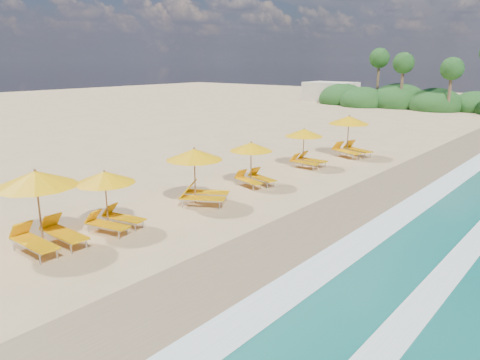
# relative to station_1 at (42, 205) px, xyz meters

# --- Properties ---
(ground) EXTENTS (160.00, 160.00, 0.00)m
(ground) POSITION_rel_station_1_xyz_m (2.21, 7.28, -1.48)
(ground) COLOR tan
(ground) RESTS_ON ground
(wet_sand) EXTENTS (4.00, 160.00, 0.01)m
(wet_sand) POSITION_rel_station_1_xyz_m (6.21, 7.28, -1.47)
(wet_sand) COLOR #8D7654
(wet_sand) RESTS_ON ground
(surf_foam) EXTENTS (4.00, 160.00, 0.01)m
(surf_foam) POSITION_rel_station_1_xyz_m (8.91, 7.28, -1.45)
(surf_foam) COLOR white
(surf_foam) RESTS_ON ground
(station_1) EXTENTS (2.83, 2.60, 2.64)m
(station_1) POSITION_rel_station_1_xyz_m (0.00, 0.00, 0.00)
(station_1) COLOR olive
(station_1) RESTS_ON ground
(station_2) EXTENTS (2.67, 2.56, 2.20)m
(station_2) POSITION_rel_station_1_xyz_m (0.19, 2.41, -0.24)
(station_2) COLOR olive
(station_2) RESTS_ON ground
(station_3) EXTENTS (3.29, 3.29, 2.44)m
(station_3) POSITION_rel_station_1_xyz_m (0.47, 6.68, -0.11)
(station_3) COLOR olive
(station_3) RESTS_ON ground
(station_4) EXTENTS (2.69, 2.61, 2.16)m
(station_4) POSITION_rel_station_1_xyz_m (0.39, 10.49, -0.27)
(station_4) COLOR olive
(station_4) RESTS_ON ground
(station_5) EXTENTS (2.42, 2.23, 2.23)m
(station_5) POSITION_rel_station_1_xyz_m (0.25, 15.61, -0.23)
(station_5) COLOR olive
(station_5) RESTS_ON ground
(station_6) EXTENTS (3.35, 3.29, 2.61)m
(station_6) POSITION_rel_station_1_xyz_m (0.84, 19.94, -0.01)
(station_6) COLOR olive
(station_6) RESTS_ON ground
(treeline) EXTENTS (25.80, 8.80, 9.74)m
(treeline) POSITION_rel_station_1_xyz_m (-7.73, 52.79, -0.48)
(treeline) COLOR #163D14
(treeline) RESTS_ON ground
(beach_building) EXTENTS (7.00, 5.00, 2.80)m
(beach_building) POSITION_rel_station_1_xyz_m (-19.79, 55.28, -0.08)
(beach_building) COLOR beige
(beach_building) RESTS_ON ground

